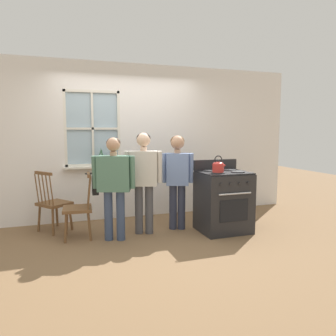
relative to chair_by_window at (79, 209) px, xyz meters
The scene contains 11 objects.
ground_plane 1.11m from the chair_by_window, 27.59° to the right, with size 16.00×16.00×0.00m, color brown.
wall_back 1.60m from the chair_by_window, 44.77° to the left, with size 6.40×0.16×2.70m.
chair_by_window is the anchor object (origin of this frame).
chair_near_wall 0.57m from the chair_by_window, 128.01° to the left, with size 0.57×0.57×0.94m.
person_elderly_left 0.69m from the chair_by_window, 28.77° to the right, with size 0.60×0.34×1.45m.
person_teen_center 1.06m from the chair_by_window, ahead, with size 0.56×0.33×1.51m.
person_adult_right 1.56m from the chair_by_window, ahead, with size 0.50×0.31×1.47m.
stove 2.16m from the chair_by_window, 10.23° to the right, with size 0.74×0.68×1.08m.
kettle 2.11m from the chair_by_window, 14.73° to the right, with size 0.21×0.17×0.25m.
potted_plant 1.13m from the chair_by_window, 62.11° to the left, with size 0.14×0.14×0.33m.
handbag 0.41m from the chair_by_window, ahead, with size 0.20×0.23×0.31m.
Camera 1 is at (-1.20, -4.29, 1.56)m, focal length 35.00 mm.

